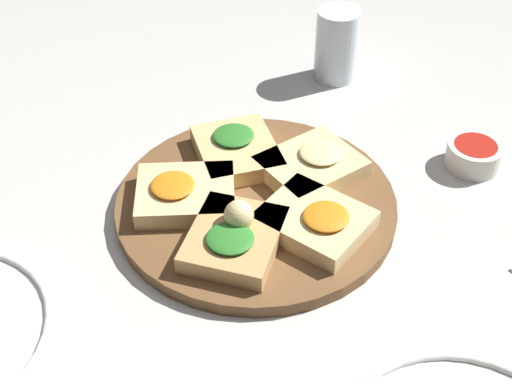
{
  "coord_description": "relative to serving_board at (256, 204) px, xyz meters",
  "views": [
    {
      "loc": [
        -0.46,
        0.45,
        0.58
      ],
      "look_at": [
        0.0,
        0.0,
        0.03
      ],
      "focal_mm": 50.0,
      "sensor_mm": 36.0,
      "label": 1
    }
  ],
  "objects": [
    {
      "name": "dipping_bowl",
      "position": [
        -0.13,
        -0.26,
        0.01
      ],
      "size": [
        0.07,
        0.07,
        0.03
      ],
      "color": "silver",
      "rests_on": "ground_plane"
    },
    {
      "name": "focaccia_slice_4",
      "position": [
        0.08,
        -0.04,
        0.02
      ],
      "size": [
        0.15,
        0.14,
        0.03
      ],
      "color": "#DBB775",
      "rests_on": "serving_board"
    },
    {
      "name": "focaccia_slice_1",
      "position": [
        -0.04,
        0.07,
        0.02
      ],
      "size": [
        0.14,
        0.15,
        0.05
      ],
      "color": "tan",
      "rests_on": "serving_board"
    },
    {
      "name": "water_glass",
      "position": [
        0.14,
        -0.3,
        0.05
      ],
      "size": [
        0.06,
        0.06,
        0.11
      ],
      "primitive_type": "cylinder",
      "color": "silver",
      "rests_on": "ground_plane"
    },
    {
      "name": "focaccia_slice_0",
      "position": [
        0.06,
        0.06,
        0.02
      ],
      "size": [
        0.15,
        0.15,
        0.03
      ],
      "color": "#E5C689",
      "rests_on": "serving_board"
    },
    {
      "name": "focaccia_slice_3",
      "position": [
        -0.01,
        -0.08,
        0.02
      ],
      "size": [
        0.11,
        0.13,
        0.03
      ],
      "color": "#E5C689",
      "rests_on": "serving_board"
    },
    {
      "name": "ground_plane",
      "position": [
        0.0,
        0.0,
        -0.01
      ],
      "size": [
        3.0,
        3.0,
        0.0
      ],
      "primitive_type": "plane",
      "color": "beige"
    },
    {
      "name": "serving_board",
      "position": [
        0.0,
        0.0,
        0.0
      ],
      "size": [
        0.34,
        0.34,
        0.02
      ],
      "primitive_type": "cylinder",
      "color": "brown",
      "rests_on": "ground_plane"
    },
    {
      "name": "focaccia_slice_2",
      "position": [
        -0.08,
        -0.01,
        0.02
      ],
      "size": [
        0.13,
        0.11,
        0.03
      ],
      "color": "#E5C689",
      "rests_on": "serving_board"
    }
  ]
}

